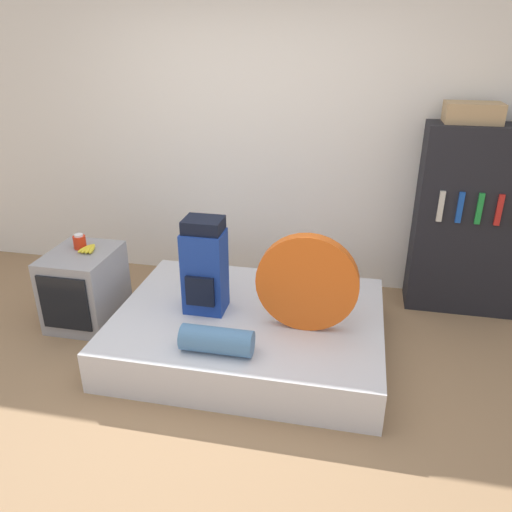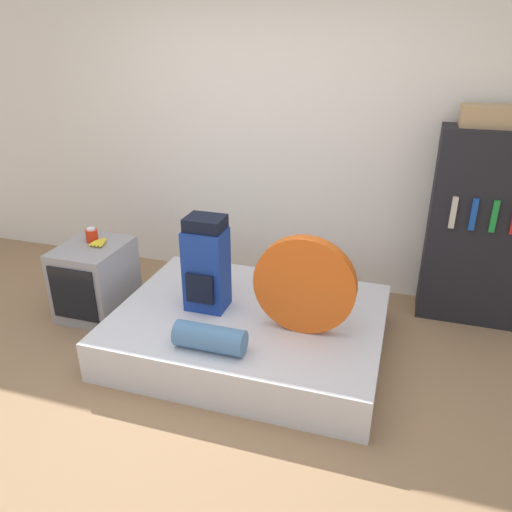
{
  "view_description": "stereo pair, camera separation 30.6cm",
  "coord_description": "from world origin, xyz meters",
  "px_view_note": "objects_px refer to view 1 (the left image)",
  "views": [
    {
      "loc": [
        0.89,
        -2.34,
        2.15
      ],
      "look_at": [
        0.26,
        0.68,
        0.75
      ],
      "focal_mm": 35.0,
      "sensor_mm": 36.0,
      "label": 1
    },
    {
      "loc": [
        1.18,
        -2.27,
        2.15
      ],
      "look_at": [
        0.26,
        0.68,
        0.75
      ],
      "focal_mm": 35.0,
      "sensor_mm": 36.0,
      "label": 2
    }
  ],
  "objects_px": {
    "canister": "(80,242)",
    "bookshelf": "(471,222)",
    "backpack": "(205,267)",
    "cardboard_box": "(473,113)",
    "sleeping_roll": "(217,340)",
    "tent_bag": "(307,283)",
    "television": "(85,287)"
  },
  "relations": [
    {
      "from": "canister",
      "to": "backpack",
      "type": "bearing_deg",
      "value": -10.96
    },
    {
      "from": "backpack",
      "to": "canister",
      "type": "bearing_deg",
      "value": 169.04
    },
    {
      "from": "sleeping_roll",
      "to": "canister",
      "type": "relative_size",
      "value": 3.95
    },
    {
      "from": "backpack",
      "to": "cardboard_box",
      "type": "distance_m",
      "value": 2.27
    },
    {
      "from": "tent_bag",
      "to": "television",
      "type": "bearing_deg",
      "value": 172.75
    },
    {
      "from": "sleeping_roll",
      "to": "tent_bag",
      "type": "bearing_deg",
      "value": 37.93
    },
    {
      "from": "backpack",
      "to": "bookshelf",
      "type": "xyz_separation_m",
      "value": [
        1.91,
        0.98,
        0.13
      ]
    },
    {
      "from": "tent_bag",
      "to": "sleeping_roll",
      "type": "distance_m",
      "value": 0.7
    },
    {
      "from": "tent_bag",
      "to": "bookshelf",
      "type": "relative_size",
      "value": 0.45
    },
    {
      "from": "tent_bag",
      "to": "sleeping_roll",
      "type": "bearing_deg",
      "value": -142.07
    },
    {
      "from": "tent_bag",
      "to": "canister",
      "type": "xyz_separation_m",
      "value": [
        -1.81,
        0.31,
        0.01
      ]
    },
    {
      "from": "sleeping_roll",
      "to": "cardboard_box",
      "type": "relative_size",
      "value": 1.14
    },
    {
      "from": "tent_bag",
      "to": "bookshelf",
      "type": "height_order",
      "value": "bookshelf"
    },
    {
      "from": "backpack",
      "to": "bookshelf",
      "type": "distance_m",
      "value": 2.15
    },
    {
      "from": "television",
      "to": "tent_bag",
      "type": "bearing_deg",
      "value": -7.25
    },
    {
      "from": "television",
      "to": "bookshelf",
      "type": "height_order",
      "value": "bookshelf"
    },
    {
      "from": "backpack",
      "to": "television",
      "type": "height_order",
      "value": "backpack"
    },
    {
      "from": "sleeping_roll",
      "to": "cardboard_box",
      "type": "bearing_deg",
      "value": 43.92
    },
    {
      "from": "bookshelf",
      "to": "backpack",
      "type": "bearing_deg",
      "value": -152.83
    },
    {
      "from": "bookshelf",
      "to": "cardboard_box",
      "type": "bearing_deg",
      "value": 166.59
    },
    {
      "from": "canister",
      "to": "bookshelf",
      "type": "xyz_separation_m",
      "value": [
        2.99,
        0.77,
        0.11
      ]
    },
    {
      "from": "sleeping_roll",
      "to": "cardboard_box",
      "type": "distance_m",
      "value": 2.49
    },
    {
      "from": "sleeping_roll",
      "to": "canister",
      "type": "distance_m",
      "value": 1.5
    },
    {
      "from": "sleeping_roll",
      "to": "bookshelf",
      "type": "height_order",
      "value": "bookshelf"
    },
    {
      "from": "sleeping_roll",
      "to": "canister",
      "type": "xyz_separation_m",
      "value": [
        -1.3,
        0.71,
        0.27
      ]
    },
    {
      "from": "television",
      "to": "cardboard_box",
      "type": "distance_m",
      "value": 3.24
    },
    {
      "from": "television",
      "to": "cardboard_box",
      "type": "bearing_deg",
      "value": 17.41
    },
    {
      "from": "sleeping_roll",
      "to": "television",
      "type": "relative_size",
      "value": 0.76
    },
    {
      "from": "bookshelf",
      "to": "cardboard_box",
      "type": "relative_size",
      "value": 3.77
    },
    {
      "from": "canister",
      "to": "bookshelf",
      "type": "height_order",
      "value": "bookshelf"
    },
    {
      "from": "tent_bag",
      "to": "television",
      "type": "xyz_separation_m",
      "value": [
        -1.77,
        0.23,
        -0.34
      ]
    },
    {
      "from": "backpack",
      "to": "cardboard_box",
      "type": "height_order",
      "value": "cardboard_box"
    }
  ]
}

